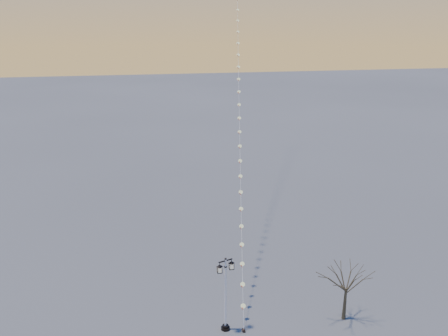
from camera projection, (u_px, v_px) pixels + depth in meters
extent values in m
plane|color=#515152|center=(258.00, 332.00, 30.07)|extent=(300.00, 300.00, 0.00)
cylinder|color=black|center=(225.00, 328.00, 30.28)|extent=(0.57, 0.57, 0.16)
cylinder|color=black|center=(225.00, 326.00, 30.23)|extent=(0.41, 0.41, 0.14)
cylinder|color=white|center=(225.00, 293.00, 29.49)|extent=(0.13, 0.13, 4.77)
cylinder|color=black|center=(226.00, 267.00, 28.94)|extent=(0.20, 0.20, 0.06)
cube|color=black|center=(226.00, 261.00, 28.82)|extent=(0.93, 0.38, 0.06)
sphere|color=black|center=(226.00, 259.00, 28.78)|extent=(0.14, 0.14, 0.14)
pyramid|color=black|center=(220.00, 265.00, 28.66)|extent=(0.45, 0.45, 0.14)
cube|color=beige|center=(220.00, 269.00, 28.75)|extent=(0.26, 0.26, 0.35)
cube|color=black|center=(220.00, 272.00, 28.81)|extent=(0.30, 0.30, 0.04)
pyramid|color=black|center=(231.00, 261.00, 29.07)|extent=(0.45, 0.45, 0.14)
cube|color=beige|center=(231.00, 266.00, 29.17)|extent=(0.26, 0.26, 0.35)
cube|color=black|center=(231.00, 269.00, 29.23)|extent=(0.30, 0.30, 0.04)
cone|color=#3C3321|center=(345.00, 304.00, 31.04)|extent=(0.27, 0.27, 2.29)
cylinder|color=black|center=(244.00, 330.00, 30.02)|extent=(0.21, 0.21, 0.21)
cylinder|color=black|center=(244.00, 330.00, 30.01)|extent=(0.03, 0.03, 0.27)
cone|color=#F74A24|center=(238.00, 28.00, 47.12)|extent=(0.08, 0.08, 0.30)
cylinder|color=white|center=(244.00, 323.00, 29.86)|extent=(0.02, 0.02, 0.85)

